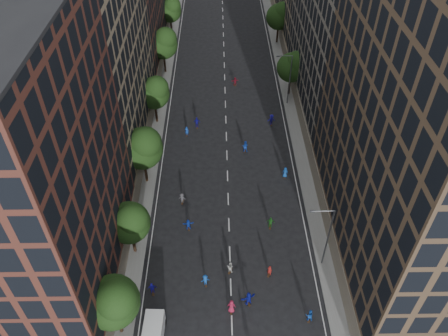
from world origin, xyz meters
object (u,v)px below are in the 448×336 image
at_px(streetlamp_near, 327,235).
at_px(streetlamp_far, 289,77).
at_px(skater_2, 309,315).
at_px(cargo_van, 153,334).

bearing_deg(streetlamp_near, streetlamp_far, 90.00).
relative_size(streetlamp_near, skater_2, 5.55).
bearing_deg(skater_2, streetlamp_near, -103.51).
xyz_separation_m(streetlamp_near, skater_2, (-2.40, -6.97, -4.35)).
bearing_deg(cargo_van, streetlamp_far, 68.67).
relative_size(cargo_van, skater_2, 2.65).
distance_m(streetlamp_far, cargo_van, 45.84).
xyz_separation_m(streetlamp_far, cargo_van, (-18.16, -41.90, -3.97)).
height_order(streetlamp_near, cargo_van, streetlamp_near).
bearing_deg(cargo_van, skater_2, 9.09).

